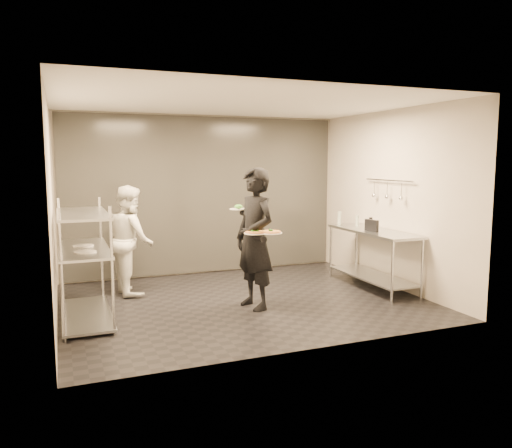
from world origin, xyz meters
name	(u,v)px	position (x,y,z in m)	size (l,w,h in m)	color
room_shell	(219,198)	(0.00, 1.18, 1.40)	(5.00, 4.00, 2.80)	black
pass_rack	(84,259)	(-2.15, 0.00, 0.77)	(0.60, 1.60, 1.50)	silver
prep_counter	(373,248)	(2.18, 0.00, 0.63)	(0.60, 1.80, 0.92)	silver
utensil_rail	(388,190)	(2.43, 0.00, 1.55)	(0.07, 1.20, 0.31)	silver
waiter	(255,239)	(0.03, -0.35, 0.96)	(0.70, 0.46, 1.92)	black
chef	(130,240)	(-1.43, 1.06, 0.82)	(0.80, 0.62, 1.65)	silver
pizza_plate_near	(255,232)	(-0.05, -0.56, 1.08)	(0.29, 0.29, 0.05)	white
pizza_plate_far	(271,232)	(0.16, -0.61, 1.08)	(0.29, 0.29, 0.05)	white
salad_plate	(239,207)	(-0.08, -0.02, 1.36)	(0.25, 0.25, 0.07)	white
pos_monitor	(372,226)	(2.06, -0.12, 1.01)	(0.05, 0.26, 0.19)	black
bottle_green	(339,218)	(2.04, 0.80, 1.03)	(0.06, 0.06, 0.22)	gray
bottle_clear	(357,221)	(2.20, 0.49, 1.01)	(0.06, 0.06, 0.19)	gray
bottle_dark	(371,223)	(2.19, 0.09, 1.02)	(0.06, 0.06, 0.19)	black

